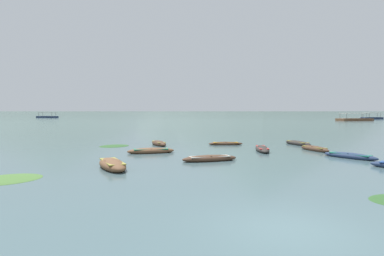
{
  "coord_description": "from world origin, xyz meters",
  "views": [
    {
      "loc": [
        -2.73,
        -8.61,
        3.23
      ],
      "look_at": [
        -1.64,
        49.87,
        0.03
      ],
      "focal_mm": 30.45,
      "sensor_mm": 36.0,
      "label": 1
    }
  ],
  "objects_px": {
    "rowboat_3": "(350,156)",
    "rowboat_6": "(226,144)",
    "rowboat_9": "(151,151)",
    "rowboat_5": "(262,149)",
    "ferry_0": "(354,119)",
    "rowboat_8": "(315,149)",
    "rowboat_1": "(112,165)",
    "rowboat_4": "(298,143)",
    "ferry_1": "(47,117)",
    "rowboat_2": "(159,143)",
    "ferry_2": "(372,118)",
    "rowboat_0": "(210,159)"
  },
  "relations": [
    {
      "from": "rowboat_3",
      "to": "rowboat_6",
      "type": "distance_m",
      "value": 11.3
    },
    {
      "from": "rowboat_9",
      "to": "rowboat_5",
      "type": "bearing_deg",
      "value": 7.02
    },
    {
      "from": "rowboat_3",
      "to": "ferry_0",
      "type": "xyz_separation_m",
      "value": [
        40.71,
        77.28,
        0.3
      ]
    },
    {
      "from": "rowboat_5",
      "to": "rowboat_8",
      "type": "xyz_separation_m",
      "value": [
        4.23,
        0.11,
        -0.0
      ]
    },
    {
      "from": "rowboat_1",
      "to": "rowboat_4",
      "type": "height_order",
      "value": "rowboat_1"
    },
    {
      "from": "rowboat_4",
      "to": "ferry_1",
      "type": "bearing_deg",
      "value": 122.3
    },
    {
      "from": "rowboat_2",
      "to": "rowboat_6",
      "type": "relative_size",
      "value": 1.03
    },
    {
      "from": "rowboat_2",
      "to": "rowboat_8",
      "type": "distance_m",
      "value": 13.51
    },
    {
      "from": "rowboat_1",
      "to": "rowboat_6",
      "type": "distance_m",
      "value": 14.39
    },
    {
      "from": "rowboat_6",
      "to": "rowboat_5",
      "type": "bearing_deg",
      "value": -62.88
    },
    {
      "from": "ferry_2",
      "to": "rowboat_5",
      "type": "bearing_deg",
      "value": -124.01
    },
    {
      "from": "rowboat_1",
      "to": "ferry_0",
      "type": "distance_m",
      "value": 98.26
    },
    {
      "from": "rowboat_3",
      "to": "rowboat_4",
      "type": "distance_m",
      "value": 8.44
    },
    {
      "from": "rowboat_3",
      "to": "ferry_1",
      "type": "distance_m",
      "value": 138.74
    },
    {
      "from": "rowboat_4",
      "to": "ferry_0",
      "type": "xyz_separation_m",
      "value": [
        41.34,
        68.87,
        0.29
      ]
    },
    {
      "from": "rowboat_1",
      "to": "rowboat_0",
      "type": "bearing_deg",
      "value": 23.78
    },
    {
      "from": "rowboat_1",
      "to": "rowboat_8",
      "type": "bearing_deg",
      "value": 27.8
    },
    {
      "from": "rowboat_2",
      "to": "ferry_2",
      "type": "bearing_deg",
      "value": 51.03
    },
    {
      "from": "rowboat_5",
      "to": "rowboat_9",
      "type": "xyz_separation_m",
      "value": [
        -8.71,
        -1.07,
        0.0
      ]
    },
    {
      "from": "ferry_1",
      "to": "rowboat_1",
      "type": "bearing_deg",
      "value": -65.67
    },
    {
      "from": "rowboat_4",
      "to": "ferry_1",
      "type": "xyz_separation_m",
      "value": [
        -70.12,
        110.93,
        0.29
      ]
    },
    {
      "from": "rowboat_2",
      "to": "rowboat_6",
      "type": "height_order",
      "value": "rowboat_2"
    },
    {
      "from": "rowboat_0",
      "to": "rowboat_4",
      "type": "height_order",
      "value": "rowboat_4"
    },
    {
      "from": "rowboat_0",
      "to": "rowboat_1",
      "type": "distance_m",
      "value": 6.15
    },
    {
      "from": "rowboat_2",
      "to": "rowboat_8",
      "type": "xyz_separation_m",
      "value": [
        12.8,
        -4.32,
        -0.01
      ]
    },
    {
      "from": "rowboat_2",
      "to": "rowboat_9",
      "type": "distance_m",
      "value": 5.51
    },
    {
      "from": "rowboat_3",
      "to": "rowboat_4",
      "type": "xyz_separation_m",
      "value": [
        -0.64,
        8.41,
        0.01
      ]
    },
    {
      "from": "rowboat_2",
      "to": "rowboat_5",
      "type": "distance_m",
      "value": 9.65
    },
    {
      "from": "rowboat_5",
      "to": "rowboat_4",
      "type": "bearing_deg",
      "value": 45.46
    },
    {
      "from": "ferry_0",
      "to": "ferry_2",
      "type": "bearing_deg",
      "value": 48.24
    },
    {
      "from": "rowboat_4",
      "to": "rowboat_0",
      "type": "bearing_deg",
      "value": -133.36
    },
    {
      "from": "rowboat_5",
      "to": "rowboat_8",
      "type": "distance_m",
      "value": 4.24
    },
    {
      "from": "rowboat_4",
      "to": "rowboat_9",
      "type": "distance_m",
      "value": 14.22
    },
    {
      "from": "rowboat_8",
      "to": "ferry_2",
      "type": "relative_size",
      "value": 0.45
    },
    {
      "from": "rowboat_5",
      "to": "rowboat_6",
      "type": "relative_size",
      "value": 1.19
    },
    {
      "from": "rowboat_6",
      "to": "ferry_1",
      "type": "xyz_separation_m",
      "value": [
        -63.38,
        110.79,
        0.33
      ]
    },
    {
      "from": "ferry_0",
      "to": "rowboat_3",
      "type": "bearing_deg",
      "value": -117.78
    },
    {
      "from": "rowboat_2",
      "to": "rowboat_9",
      "type": "relative_size",
      "value": 0.89
    },
    {
      "from": "rowboat_3",
      "to": "rowboat_8",
      "type": "bearing_deg",
      "value": 101.01
    },
    {
      "from": "rowboat_1",
      "to": "ferry_2",
      "type": "xyz_separation_m",
      "value": [
        71.2,
        97.94,
        0.25
      ]
    },
    {
      "from": "rowboat_1",
      "to": "rowboat_9",
      "type": "bearing_deg",
      "value": 77.15
    },
    {
      "from": "rowboat_4",
      "to": "rowboat_9",
      "type": "xyz_separation_m",
      "value": [
        -13.1,
        -5.53,
        0.0
      ]
    },
    {
      "from": "rowboat_6",
      "to": "rowboat_8",
      "type": "xyz_separation_m",
      "value": [
        6.59,
        -4.49,
        0.04
      ]
    },
    {
      "from": "rowboat_2",
      "to": "rowboat_1",
      "type": "bearing_deg",
      "value": -97.67
    },
    {
      "from": "ferry_2",
      "to": "rowboat_1",
      "type": "bearing_deg",
      "value": -126.02
    },
    {
      "from": "rowboat_0",
      "to": "rowboat_8",
      "type": "distance_m",
      "value": 10.17
    },
    {
      "from": "rowboat_0",
      "to": "rowboat_9",
      "type": "distance_m",
      "value": 5.73
    },
    {
      "from": "rowboat_6",
      "to": "ferry_1",
      "type": "height_order",
      "value": "ferry_1"
    },
    {
      "from": "rowboat_3",
      "to": "rowboat_8",
      "type": "height_order",
      "value": "rowboat_8"
    },
    {
      "from": "rowboat_1",
      "to": "rowboat_2",
      "type": "bearing_deg",
      "value": 82.33
    }
  ]
}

